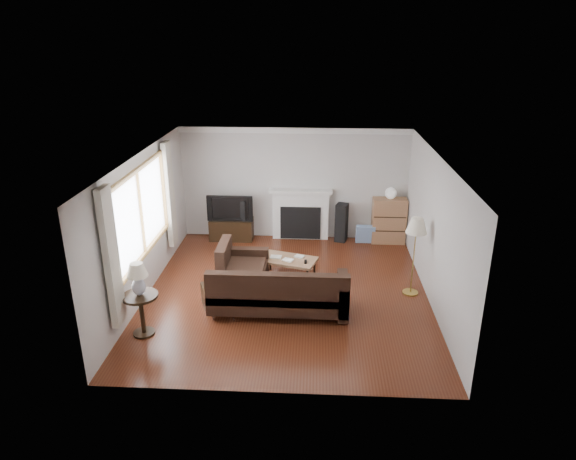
# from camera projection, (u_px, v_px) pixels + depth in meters

# --- Properties ---
(room) EXTENTS (5.10, 5.60, 2.54)m
(room) POSITION_uv_depth(u_px,v_px,m) (287.00, 228.00, 8.80)
(room) COLOR #522212
(room) RESTS_ON ground
(window) EXTENTS (0.12, 2.74, 1.54)m
(window) POSITION_uv_depth(u_px,v_px,m) (141.00, 213.00, 8.64)
(window) COLOR brown
(window) RESTS_ON room
(curtain_near) EXTENTS (0.10, 0.35, 2.10)m
(curtain_near) POSITION_uv_depth(u_px,v_px,m) (111.00, 258.00, 7.27)
(curtain_near) COLOR beige
(curtain_near) RESTS_ON room
(curtain_far) EXTENTS (0.10, 0.35, 2.10)m
(curtain_far) POSITION_uv_depth(u_px,v_px,m) (170.00, 195.00, 10.10)
(curtain_far) COLOR beige
(curtain_far) RESTS_ON room
(fireplace) EXTENTS (1.40, 0.26, 1.15)m
(fireplace) POSITION_uv_depth(u_px,v_px,m) (301.00, 214.00, 11.50)
(fireplace) COLOR white
(fireplace) RESTS_ON room
(tv_stand) EXTENTS (0.96, 0.43, 0.48)m
(tv_stand) POSITION_uv_depth(u_px,v_px,m) (232.00, 229.00, 11.57)
(tv_stand) COLOR black
(tv_stand) RESTS_ON ground
(television) EXTENTS (1.01, 0.13, 0.58)m
(television) POSITION_uv_depth(u_px,v_px,m) (231.00, 207.00, 11.38)
(television) COLOR black
(television) RESTS_ON tv_stand
(speaker_left) EXTENTS (0.34, 0.37, 0.94)m
(speaker_left) POSITION_uv_depth(u_px,v_px,m) (243.00, 219.00, 11.50)
(speaker_left) COLOR black
(speaker_left) RESTS_ON ground
(speaker_right) EXTENTS (0.31, 0.34, 0.86)m
(speaker_right) POSITION_uv_depth(u_px,v_px,m) (341.00, 223.00, 11.41)
(speaker_right) COLOR black
(speaker_right) RESTS_ON ground
(bookshelf) EXTENTS (0.74, 0.35, 1.01)m
(bookshelf) POSITION_uv_depth(u_px,v_px,m) (389.00, 221.00, 11.32)
(bookshelf) COLOR #9F6E4A
(bookshelf) RESTS_ON ground
(globe_lamp) EXTENTS (0.25, 0.25, 0.25)m
(globe_lamp) POSITION_uv_depth(u_px,v_px,m) (391.00, 193.00, 11.09)
(globe_lamp) COLOR white
(globe_lamp) RESTS_ON bookshelf
(sectional_sofa) EXTENTS (2.49, 1.82, 0.80)m
(sectional_sofa) POSITION_uv_depth(u_px,v_px,m) (279.00, 290.00, 8.51)
(sectional_sofa) COLOR black
(sectional_sofa) RESTS_ON ground
(coffee_table) EXTENTS (1.16, 0.85, 0.41)m
(coffee_table) POSITION_uv_depth(u_px,v_px,m) (288.00, 268.00, 9.74)
(coffee_table) COLOR #8B6242
(coffee_table) RESTS_ON ground
(footstool) EXTENTS (0.60, 0.60, 0.39)m
(footstool) POSITION_uv_depth(u_px,v_px,m) (217.00, 296.00, 8.74)
(footstool) COLOR black
(footstool) RESTS_ON ground
(floor_lamp) EXTENTS (0.49, 0.49, 1.44)m
(floor_lamp) POSITION_uv_depth(u_px,v_px,m) (414.00, 257.00, 8.99)
(floor_lamp) COLOR gold
(floor_lamp) RESTS_ON ground
(side_table) EXTENTS (0.55, 0.55, 0.68)m
(side_table) POSITION_uv_depth(u_px,v_px,m) (142.00, 314.00, 7.88)
(side_table) COLOR black
(side_table) RESTS_ON ground
(table_lamp) EXTENTS (0.32, 0.32, 0.52)m
(table_lamp) POSITION_uv_depth(u_px,v_px,m) (138.00, 279.00, 7.67)
(table_lamp) COLOR silver
(table_lamp) RESTS_ON side_table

